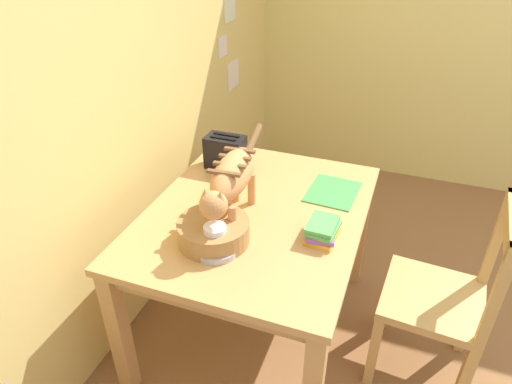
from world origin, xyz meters
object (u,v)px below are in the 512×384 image
at_px(book_stack, 322,230).
at_px(toaster, 225,152).
at_px(wicker_basket, 214,231).
at_px(saucer_bowl, 216,248).
at_px(dining_table, 256,227).
at_px(wooden_chair_near, 444,298).
at_px(coffee_mug, 216,235).
at_px(magazine, 333,192).
at_px(cat, 231,179).

xyz_separation_m(book_stack, toaster, (0.43, 0.61, 0.05)).
bearing_deg(wicker_basket, saucer_bowl, -148.31).
relative_size(dining_table, toaster, 5.92).
bearing_deg(saucer_bowl, book_stack, -59.24).
distance_m(wicker_basket, wooden_chair_near, 1.04).
relative_size(dining_table, saucer_bowl, 6.26).
bearing_deg(toaster, coffee_mug, -159.79).
bearing_deg(coffee_mug, wooden_chair_near, -69.34).
bearing_deg(book_stack, dining_table, 74.12).
distance_m(saucer_bowl, book_stack, 0.44).
bearing_deg(dining_table, toaster, 41.08).
relative_size(saucer_bowl, magazine, 0.68).
xyz_separation_m(dining_table, book_stack, (-0.09, -0.32, 0.13)).
height_order(saucer_bowl, wooden_chair_near, wooden_chair_near).
distance_m(saucer_bowl, coffee_mug, 0.06).
bearing_deg(toaster, book_stack, -124.75).
xyz_separation_m(coffee_mug, toaster, (0.65, 0.24, 0.01)).
bearing_deg(magazine, dining_table, 136.97).
bearing_deg(cat, book_stack, 178.17).
height_order(magazine, toaster, toaster).
bearing_deg(coffee_mug, dining_table, -9.71).
distance_m(dining_table, magazine, 0.41).
bearing_deg(dining_table, cat, 147.56).
distance_m(dining_table, wicker_basket, 0.31).
bearing_deg(cat, saucer_bowl, 90.00).
bearing_deg(cat, coffee_mug, 90.07).
bearing_deg(coffee_mug, book_stack, -59.64).
height_order(dining_table, wooden_chair_near, wooden_chair_near).
relative_size(cat, magazine, 2.52).
bearing_deg(toaster, saucer_bowl, -159.89).
xyz_separation_m(cat, wicker_basket, (-0.15, 0.02, -0.17)).
height_order(cat, coffee_mug, cat).
height_order(dining_table, coffee_mug, coffee_mug).
distance_m(dining_table, coffee_mug, 0.36).
xyz_separation_m(wicker_basket, wooden_chair_near, (0.29, -0.94, -0.32)).
relative_size(coffee_mug, magazine, 0.48).
xyz_separation_m(book_stack, wooden_chair_near, (0.12, -0.53, -0.31)).
bearing_deg(book_stack, coffee_mug, 120.36).
bearing_deg(toaster, wooden_chair_near, -104.89).
distance_m(coffee_mug, magazine, 0.69).
height_order(coffee_mug, toaster, toaster).
xyz_separation_m(magazine, wicker_basket, (-0.54, 0.38, 0.05)).
distance_m(toaster, wooden_chair_near, 1.24).
xyz_separation_m(dining_table, cat, (-0.11, 0.07, 0.30)).
relative_size(cat, wooden_chair_near, 0.74).
bearing_deg(cat, wooden_chair_near, -175.70).
relative_size(coffee_mug, book_stack, 0.78).
bearing_deg(wicker_basket, dining_table, -18.35).
xyz_separation_m(book_stack, wicker_basket, (-0.17, 0.41, 0.01)).
height_order(saucer_bowl, magazine, saucer_bowl).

